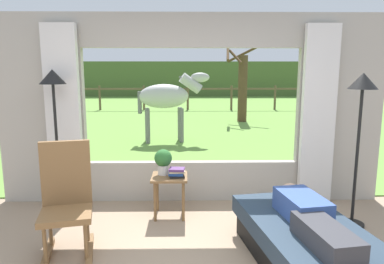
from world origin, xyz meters
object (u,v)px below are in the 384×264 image
at_px(potted_plant, 163,160).
at_px(horse, 167,97).
at_px(recliner_sofa, 305,244).
at_px(book_stack, 177,172).
at_px(side_table, 170,183).
at_px(pasture_tree, 242,85).
at_px(rocking_chair, 66,200).
at_px(floor_lamp_left, 54,98).
at_px(reclining_person, 309,215).
at_px(floor_lamp_right, 361,104).

height_order(potted_plant, horse, horse).
bearing_deg(recliner_sofa, book_stack, 127.73).
relative_size(side_table, potted_plant, 1.63).
height_order(potted_plant, pasture_tree, pasture_tree).
relative_size(rocking_chair, pasture_tree, 0.40).
xyz_separation_m(recliner_sofa, pasture_tree, (0.85, 9.43, 1.09)).
bearing_deg(horse, side_table, -5.49).
distance_m(rocking_chair, floor_lamp_left, 1.47).
xyz_separation_m(recliner_sofa, floor_lamp_left, (-2.73, 1.36, 1.25)).
xyz_separation_m(reclining_person, horse, (-1.57, 5.89, 0.63)).
xyz_separation_m(reclining_person, pasture_tree, (0.85, 9.48, 0.79)).
distance_m(floor_lamp_left, pasture_tree, 8.83).
distance_m(reclining_person, floor_lamp_left, 3.22).
relative_size(potted_plant, floor_lamp_left, 0.18).
height_order(side_table, horse, horse).
relative_size(recliner_sofa, potted_plant, 5.69).
distance_m(reclining_person, potted_plant, 1.91).
bearing_deg(reclining_person, potted_plant, 127.57).
xyz_separation_m(recliner_sofa, potted_plant, (-1.39, 1.25, 0.48)).
xyz_separation_m(rocking_chair, horse, (0.71, 5.54, 0.61)).
bearing_deg(floor_lamp_left, reclining_person, -27.32).
relative_size(floor_lamp_left, floor_lamp_right, 1.02).
xyz_separation_m(reclining_person, side_table, (-1.31, 1.24, -0.10)).
bearing_deg(recliner_sofa, potted_plant, 128.68).
relative_size(floor_lamp_left, pasture_tree, 0.64).
xyz_separation_m(potted_plant, floor_lamp_left, (-1.34, 0.11, 0.77)).
bearing_deg(book_stack, recliner_sofa, -43.03).
relative_size(side_table, floor_lamp_left, 0.29).
relative_size(reclining_person, pasture_tree, 0.51).
xyz_separation_m(side_table, horse, (-0.27, 4.65, 0.73)).
height_order(horse, pasture_tree, pasture_tree).
bearing_deg(potted_plant, rocking_chair, -133.41).
distance_m(potted_plant, book_stack, 0.24).
bearing_deg(side_table, recliner_sofa, -42.39).
height_order(recliner_sofa, side_table, side_table).
relative_size(book_stack, pasture_tree, 0.07).
bearing_deg(floor_lamp_left, side_table, -6.74).
bearing_deg(floor_lamp_right, recliner_sofa, -134.40).
xyz_separation_m(reclining_person, floor_lamp_left, (-2.73, 1.41, 0.95)).
bearing_deg(horse, reclining_person, 6.20).
bearing_deg(reclining_person, recliner_sofa, 80.77).
xyz_separation_m(book_stack, floor_lamp_right, (2.07, -0.27, 0.86)).
bearing_deg(side_table, potted_plant, 143.13).
distance_m(recliner_sofa, side_table, 1.78).
relative_size(recliner_sofa, rocking_chair, 1.63).
bearing_deg(recliner_sofa, horse, 95.84).
relative_size(floor_lamp_right, pasture_tree, 0.63).
xyz_separation_m(reclining_person, potted_plant, (-1.39, 1.30, 0.18)).
relative_size(floor_lamp_right, horse, 0.98).
bearing_deg(floor_lamp_right, horse, 116.02).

